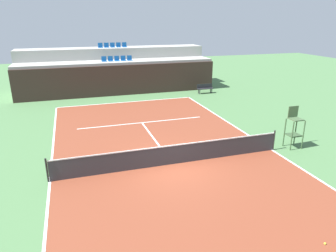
{
  "coord_description": "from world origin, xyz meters",
  "views": [
    {
      "loc": [
        -4.18,
        -12.4,
        6.47
      ],
      "look_at": [
        0.4,
        2.0,
        1.2
      ],
      "focal_mm": 32.92,
      "sensor_mm": 36.0,
      "label": 1
    }
  ],
  "objects_px": {
    "umpire_chair": "(294,126)",
    "player_bench": "(205,88)",
    "tennis_ball_0": "(325,244)",
    "tennis_net": "(173,154)"
  },
  "relations": [
    {
      "from": "umpire_chair",
      "to": "player_bench",
      "type": "bearing_deg",
      "value": 86.68
    },
    {
      "from": "umpire_chair",
      "to": "player_bench",
      "type": "distance_m",
      "value": 12.97
    },
    {
      "from": "umpire_chair",
      "to": "tennis_ball_0",
      "type": "xyz_separation_m",
      "value": [
        -4.05,
        -6.64,
        -1.14
      ]
    },
    {
      "from": "umpire_chair",
      "to": "player_bench",
      "type": "xyz_separation_m",
      "value": [
        0.75,
        12.93,
        -0.68
      ]
    },
    {
      "from": "player_bench",
      "to": "umpire_chair",
      "type": "bearing_deg",
      "value": -93.32
    },
    {
      "from": "tennis_net",
      "to": "tennis_ball_0",
      "type": "bearing_deg",
      "value": -68.04
    },
    {
      "from": "player_bench",
      "to": "tennis_ball_0",
      "type": "relative_size",
      "value": 22.73
    },
    {
      "from": "tennis_net",
      "to": "umpire_chair",
      "type": "relative_size",
      "value": 5.04
    },
    {
      "from": "player_bench",
      "to": "tennis_ball_0",
      "type": "height_order",
      "value": "player_bench"
    },
    {
      "from": "tennis_net",
      "to": "player_bench",
      "type": "xyz_separation_m",
      "value": [
        7.45,
        12.98,
        -0.0
      ]
    }
  ]
}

